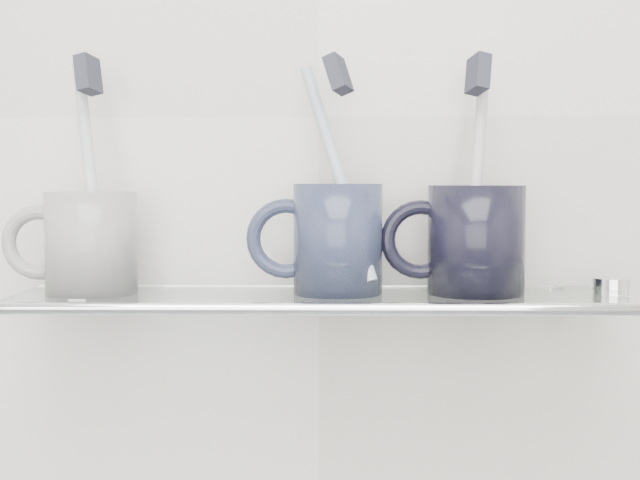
{
  "coord_description": "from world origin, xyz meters",
  "views": [
    {
      "loc": [
        0.01,
        0.31,
        1.2
      ],
      "look_at": [
        0.0,
        1.04,
        1.15
      ],
      "focal_mm": 50.0,
      "sensor_mm": 36.0,
      "label": 1
    }
  ],
  "objects_px": {
    "mug_right": "(476,240)",
    "mug_center": "(338,239)",
    "mug_left": "(91,243)",
    "shelf_glass": "(318,299)"
  },
  "relations": [
    {
      "from": "mug_right",
      "to": "mug_center",
      "type": "bearing_deg",
      "value": 170.24
    },
    {
      "from": "mug_left",
      "to": "mug_right",
      "type": "height_order",
      "value": "mug_right"
    },
    {
      "from": "mug_center",
      "to": "mug_right",
      "type": "distance_m",
      "value": 0.11
    },
    {
      "from": "shelf_glass",
      "to": "mug_center",
      "type": "relative_size",
      "value": 5.47
    },
    {
      "from": "mug_left",
      "to": "mug_center",
      "type": "bearing_deg",
      "value": -10.96
    },
    {
      "from": "mug_center",
      "to": "mug_right",
      "type": "height_order",
      "value": "mug_center"
    },
    {
      "from": "shelf_glass",
      "to": "mug_left",
      "type": "relative_size",
      "value": 5.92
    },
    {
      "from": "shelf_glass",
      "to": "mug_left",
      "type": "distance_m",
      "value": 0.19
    },
    {
      "from": "mug_center",
      "to": "mug_right",
      "type": "relative_size",
      "value": 1.02
    },
    {
      "from": "shelf_glass",
      "to": "mug_left",
      "type": "bearing_deg",
      "value": 178.49
    }
  ]
}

